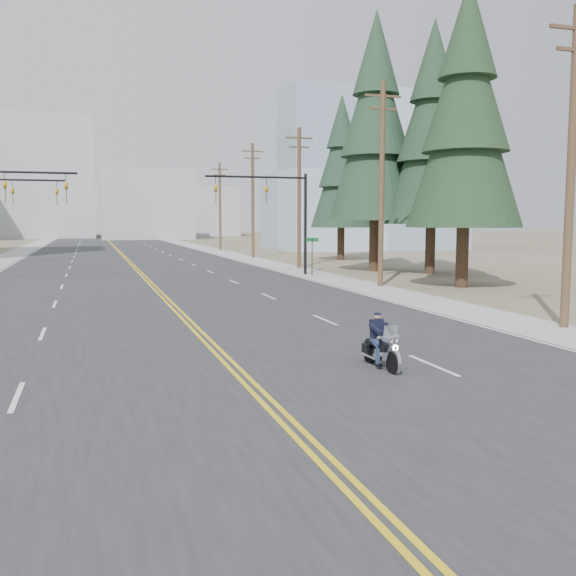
# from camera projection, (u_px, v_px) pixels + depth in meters

# --- Properties ---
(ground_plane) EXTENTS (400.00, 400.00, 0.00)m
(ground_plane) POSITION_uv_depth(u_px,v_px,m) (298.00, 434.00, 11.34)
(ground_plane) COLOR #776D56
(ground_plane) RESTS_ON ground
(road) EXTENTS (20.00, 200.00, 0.01)m
(road) POSITION_uv_depth(u_px,v_px,m) (119.00, 252.00, 77.84)
(road) COLOR #303033
(road) RESTS_ON ground
(sidewalk_left) EXTENTS (3.00, 200.00, 0.01)m
(sidewalk_left) POSITION_uv_depth(u_px,v_px,m) (17.00, 253.00, 74.46)
(sidewalk_left) COLOR #A5A5A0
(sidewalk_left) RESTS_ON ground
(sidewalk_right) EXTENTS (3.00, 200.00, 0.01)m
(sidewalk_right) POSITION_uv_depth(u_px,v_px,m) (213.00, 251.00, 81.22)
(sidewalk_right) COLOR #A5A5A0
(sidewalk_right) RESTS_ON ground
(traffic_mast_right) EXTENTS (7.10, 0.26, 7.00)m
(traffic_mast_right) POSITION_uv_depth(u_px,v_px,m) (278.00, 204.00, 43.86)
(traffic_mast_right) COLOR black
(traffic_mast_right) RESTS_ON ground
(traffic_mast_far) EXTENTS (6.10, 0.26, 7.00)m
(traffic_mast_far) POSITION_uv_depth(u_px,v_px,m) (3.00, 205.00, 46.09)
(traffic_mast_far) COLOR black
(traffic_mast_far) RESTS_ON ground
(street_sign) EXTENTS (0.90, 0.06, 2.62)m
(street_sign) POSITION_uv_depth(u_px,v_px,m) (312.00, 250.00, 42.83)
(street_sign) COLOR black
(street_sign) RESTS_ON ground
(utility_pole_a) EXTENTS (2.20, 0.30, 11.00)m
(utility_pole_a) POSITION_uv_depth(u_px,v_px,m) (571.00, 163.00, 22.02)
(utility_pole_a) COLOR brown
(utility_pole_a) RESTS_ON ground
(utility_pole_b) EXTENTS (2.20, 0.30, 11.50)m
(utility_pole_b) POSITION_uv_depth(u_px,v_px,m) (382.00, 181.00, 36.24)
(utility_pole_b) COLOR brown
(utility_pole_b) RESTS_ON ground
(utility_pole_c) EXTENTS (2.20, 0.30, 11.00)m
(utility_pole_c) POSITION_uv_depth(u_px,v_px,m) (299.00, 196.00, 50.52)
(utility_pole_c) COLOR brown
(utility_pole_c) RESTS_ON ground
(utility_pole_d) EXTENTS (2.20, 0.30, 11.50)m
(utility_pole_d) POSITION_uv_depth(u_px,v_px,m) (253.00, 199.00, 64.74)
(utility_pole_d) COLOR brown
(utility_pole_d) RESTS_ON ground
(utility_pole_e) EXTENTS (2.20, 0.30, 11.00)m
(utility_pole_e) POSITION_uv_depth(u_px,v_px,m) (220.00, 205.00, 80.92)
(utility_pole_e) COLOR brown
(utility_pole_e) RESTS_ON ground
(glass_building) EXTENTS (24.00, 16.00, 20.00)m
(glass_building) POSITION_uv_depth(u_px,v_px,m) (362.00, 174.00, 86.21)
(glass_building) COLOR #9EB5CC
(glass_building) RESTS_ON ground
(haze_bldg_b) EXTENTS (18.00, 14.00, 14.00)m
(haze_bldg_b) POSITION_uv_depth(u_px,v_px,m) (146.00, 205.00, 131.71)
(haze_bldg_b) COLOR #ADB2B7
(haze_bldg_b) RESTS_ON ground
(haze_bldg_c) EXTENTS (16.00, 12.00, 18.00)m
(haze_bldg_c) POSITION_uv_depth(u_px,v_px,m) (318.00, 194.00, 126.67)
(haze_bldg_c) COLOR #B7BCC6
(haze_bldg_c) RESTS_ON ground
(haze_bldg_d) EXTENTS (20.00, 15.00, 26.00)m
(haze_bldg_d) POSITION_uv_depth(u_px,v_px,m) (46.00, 178.00, 139.45)
(haze_bldg_d) COLOR #ADB2B7
(haze_bldg_d) RESTS_ON ground
(haze_bldg_e) EXTENTS (14.00, 14.00, 12.00)m
(haze_bldg_e) POSITION_uv_depth(u_px,v_px,m) (207.00, 212.00, 160.57)
(haze_bldg_e) COLOR #B7BCC6
(haze_bldg_e) RESTS_ON ground
(motorcyclist) EXTENTS (0.83, 1.85, 1.43)m
(motorcyclist) POSITION_uv_depth(u_px,v_px,m) (381.00, 341.00, 16.30)
(motorcyclist) COLOR black
(motorcyclist) RESTS_ON ground
(conifer_near) EXTENTS (6.41, 6.41, 16.97)m
(conifer_near) POSITION_uv_depth(u_px,v_px,m) (466.00, 112.00, 35.39)
(conifer_near) COLOR #382619
(conifer_near) RESTS_ON ground
(conifer_mid) EXTENTS (6.63, 6.63, 17.69)m
(conifer_mid) POSITION_uv_depth(u_px,v_px,m) (433.00, 129.00, 44.77)
(conifer_mid) COLOR #382619
(conifer_mid) RESTS_ON ground
(conifer_tall) EXTENTS (6.84, 6.84, 18.99)m
(conifer_tall) POSITION_uv_depth(u_px,v_px,m) (375.00, 123.00, 47.01)
(conifer_tall) COLOR #382619
(conifer_tall) RESTS_ON ground
(conifer_far) EXTENTS (5.84, 5.84, 15.65)m
(conifer_far) POSITION_uv_depth(u_px,v_px,m) (342.00, 166.00, 60.96)
(conifer_far) COLOR #382619
(conifer_far) RESTS_ON ground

